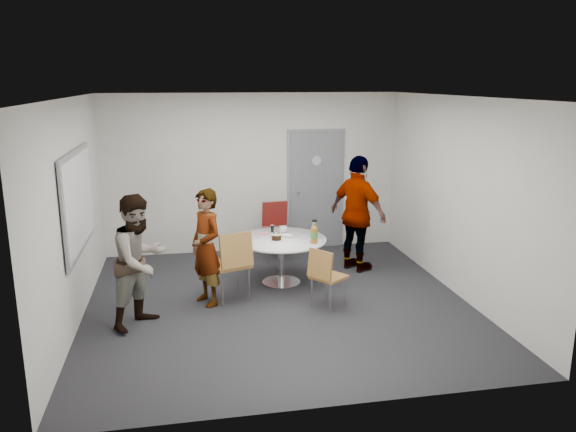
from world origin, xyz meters
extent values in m
plane|color=#232327|center=(0.00, 0.00, 0.00)|extent=(5.00, 5.00, 0.00)
plane|color=silver|center=(0.00, 0.00, 2.70)|extent=(5.00, 5.00, 0.00)
plane|color=beige|center=(0.00, 2.50, 1.35)|extent=(5.00, 0.00, 5.00)
plane|color=beige|center=(-2.50, 0.00, 1.35)|extent=(0.00, 5.00, 5.00)
plane|color=beige|center=(2.50, 0.00, 1.35)|extent=(0.00, 5.00, 5.00)
plane|color=beige|center=(0.00, -2.50, 1.35)|extent=(5.00, 0.00, 5.00)
cube|color=slate|center=(1.10, 2.47, 1.02)|extent=(0.90, 0.05, 2.05)
cube|color=gray|center=(1.10, 2.50, 1.02)|extent=(1.02, 0.04, 2.12)
cylinder|color=#B2BFC6|center=(1.10, 2.44, 1.55)|extent=(0.16, 0.01, 0.16)
cylinder|color=silver|center=(0.78, 2.41, 1.02)|extent=(0.04, 0.14, 0.04)
cube|color=gray|center=(-2.46, 0.20, 1.45)|extent=(0.03, 1.90, 1.25)
cube|color=white|center=(-2.44, 0.20, 1.45)|extent=(0.01, 1.78, 1.13)
cylinder|color=white|center=(0.18, 0.74, 0.66)|extent=(1.30, 1.30, 0.03)
cylinder|color=silver|center=(0.18, 0.74, 0.33)|extent=(0.09, 0.09, 0.63)
cylinder|color=silver|center=(0.18, 0.74, 0.01)|extent=(0.56, 0.56, 0.02)
cylinder|color=white|center=(0.09, 0.67, 0.68)|extent=(0.18, 0.18, 0.01)
cylinder|color=black|center=(0.09, 0.67, 0.72)|extent=(0.14, 0.14, 0.07)
cylinder|color=white|center=(0.09, 0.67, 0.77)|extent=(0.14, 0.14, 0.02)
cylinder|color=#946320|center=(0.58, 0.42, 0.79)|extent=(0.10, 0.10, 0.23)
cylinder|color=#3B8936|center=(0.58, 0.42, 0.80)|extent=(0.10, 0.10, 0.08)
cone|color=#946320|center=(0.58, 0.42, 0.93)|extent=(0.09, 0.09, 0.05)
cylinder|color=#4A9B46|center=(0.58, 0.42, 0.96)|extent=(0.04, 0.04, 0.02)
imported|color=white|center=(0.26, 1.04, 0.73)|extent=(0.17, 0.17, 0.10)
cylinder|color=black|center=(0.10, 1.09, 0.73)|extent=(0.05, 0.05, 0.11)
cylinder|color=silver|center=(0.70, 0.88, 0.78)|extent=(0.07, 0.07, 0.19)
cylinder|color=black|center=(0.70, 0.88, 0.89)|extent=(0.07, 0.07, 0.03)
cube|color=#E2717B|center=(-0.05, 0.99, 0.69)|extent=(0.13, 0.07, 0.02)
ellipsoid|color=white|center=(0.28, 0.82, 0.70)|extent=(0.22, 0.22, 0.04)
cube|color=brown|center=(-0.61, 0.24, 0.50)|extent=(0.59, 0.59, 0.04)
cube|color=brown|center=(-0.54, 0.03, 0.76)|extent=(0.46, 0.24, 0.45)
cylinder|color=silver|center=(-0.49, 0.48, 0.25)|extent=(0.02, 0.02, 0.50)
cylinder|color=silver|center=(-0.85, 0.36, 0.25)|extent=(0.02, 0.02, 0.50)
cylinder|color=silver|center=(-0.37, 0.12, 0.25)|extent=(0.02, 0.02, 0.50)
cylinder|color=silver|center=(-0.73, 0.00, 0.25)|extent=(0.02, 0.02, 0.50)
cube|color=brown|center=(0.63, -0.24, 0.42)|extent=(0.54, 0.54, 0.03)
cube|color=brown|center=(0.48, -0.35, 0.63)|extent=(0.29, 0.35, 0.37)
cylinder|color=silver|center=(0.85, -0.27, 0.21)|extent=(0.02, 0.02, 0.42)
cylinder|color=silver|center=(0.66, -0.02, 0.21)|extent=(0.02, 0.02, 0.42)
cylinder|color=silver|center=(0.60, -0.46, 0.21)|extent=(0.02, 0.02, 0.42)
cylinder|color=silver|center=(0.41, -0.21, 0.21)|extent=(0.02, 0.02, 0.42)
cube|color=maroon|center=(0.32, 1.89, 0.48)|extent=(0.48, 0.48, 0.04)
cube|color=maroon|center=(0.31, 2.10, 0.72)|extent=(0.43, 0.13, 0.43)
cylinder|color=silver|center=(0.15, 1.69, 0.24)|extent=(0.02, 0.02, 0.48)
cylinder|color=silver|center=(0.51, 1.72, 0.24)|extent=(0.02, 0.02, 0.48)
cylinder|color=silver|center=(0.13, 2.06, 0.24)|extent=(0.02, 0.02, 0.48)
cylinder|color=silver|center=(0.49, 2.08, 0.24)|extent=(0.02, 0.02, 0.48)
imported|color=#A5C6EA|center=(-0.92, 0.18, 0.77)|extent=(0.59, 0.67, 1.55)
imported|color=white|center=(-1.73, -0.34, 0.81)|extent=(0.98, 1.00, 1.62)
imported|color=black|center=(1.44, 1.11, 0.90)|extent=(0.92, 1.13, 1.80)
camera|label=1|loc=(-1.18, -6.91, 2.91)|focal=35.00mm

